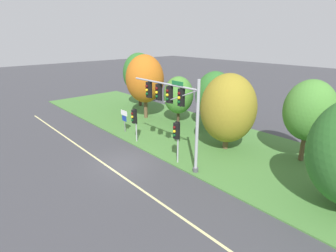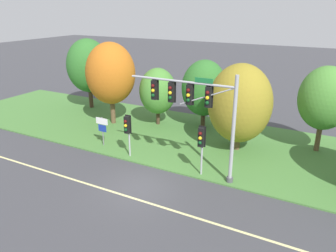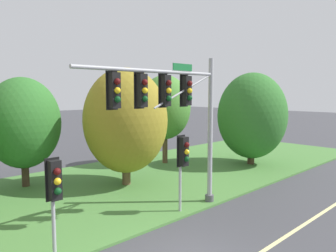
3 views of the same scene
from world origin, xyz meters
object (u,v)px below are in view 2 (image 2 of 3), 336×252
object	(u,v)px
tree_nearest_road	(88,66)
traffic_signal_mast	(196,105)
pedestrian_signal_near_kerb	(201,140)
tree_left_of_mast	(111,74)
tree_right_far	(325,98)
pedestrian_signal_further_along	(127,127)
tree_mid_verge	(204,88)
tree_behind_signpost	(158,91)
tree_tall_centre	(240,103)
route_sign_post	(102,127)

from	to	relation	value
tree_nearest_road	traffic_signal_mast	bearing A→B (deg)	-28.01
pedestrian_signal_near_kerb	tree_left_of_mast	world-z (taller)	tree_left_of_mast
tree_left_of_mast	tree_right_far	xyz separation A→B (m)	(16.96, 2.14, -0.55)
pedestrian_signal_further_along	tree_mid_verge	bearing A→B (deg)	75.33
tree_nearest_road	tree_behind_signpost	world-z (taller)	tree_nearest_road
pedestrian_signal_further_along	tree_left_of_mast	distance (m)	7.84
traffic_signal_mast	tree_tall_centre	bearing A→B (deg)	75.79
tree_nearest_road	tree_right_far	bearing A→B (deg)	-1.90
pedestrian_signal_near_kerb	route_sign_post	bearing A→B (deg)	173.89
traffic_signal_mast	tree_left_of_mast	xyz separation A→B (m)	(-10.40, 5.34, -0.01)
tree_behind_signpost	tree_mid_verge	distance (m)	4.05
pedestrian_signal_near_kerb	tree_right_far	bearing A→B (deg)	51.04
tree_left_of_mast	tree_right_far	world-z (taller)	tree_left_of_mast
traffic_signal_mast	route_sign_post	distance (m)	8.53
traffic_signal_mast	tree_nearest_road	world-z (taller)	tree_nearest_road
pedestrian_signal_near_kerb	tree_behind_signpost	bearing A→B (deg)	135.05
pedestrian_signal_near_kerb	tree_right_far	distance (m)	9.85
tree_right_far	tree_left_of_mast	bearing A→B (deg)	-172.82
tree_behind_signpost	tree_right_far	distance (m)	13.25
pedestrian_signal_near_kerb	tree_left_of_mast	xyz separation A→B (m)	(-10.84, 5.42, 2.13)
tree_mid_verge	tree_right_far	world-z (taller)	tree_right_far
pedestrian_signal_near_kerb	tree_left_of_mast	bearing A→B (deg)	153.43
tree_left_of_mast	tree_right_far	distance (m)	17.10
tree_left_of_mast	pedestrian_signal_further_along	bearing A→B (deg)	-44.87
tree_behind_signpost	tree_mid_verge	world-z (taller)	tree_mid_verge
route_sign_post	tree_tall_centre	world-z (taller)	tree_tall_centre
route_sign_post	tree_behind_signpost	bearing A→B (deg)	78.21
route_sign_post	tree_tall_centre	size ratio (longest dim) A/B	0.35
tree_tall_centre	traffic_signal_mast	bearing A→B (deg)	-104.21
tree_nearest_road	tree_left_of_mast	size ratio (longest dim) A/B	0.98
tree_tall_centre	tree_right_far	xyz separation A→B (m)	(5.30, 2.51, 0.45)
pedestrian_signal_near_kerb	tree_nearest_road	xyz separation A→B (m)	(-15.86, 8.29, 1.96)
pedestrian_signal_near_kerb	tree_mid_verge	xyz separation A→B (m)	(-3.33, 8.53, 1.03)
traffic_signal_mast	tree_right_far	world-z (taller)	traffic_signal_mast
traffic_signal_mast	pedestrian_signal_near_kerb	bearing A→B (deg)	-11.31
route_sign_post	tree_behind_signpost	world-z (taller)	tree_behind_signpost
traffic_signal_mast	tree_tall_centre	size ratio (longest dim) A/B	1.10
pedestrian_signal_further_along	tree_tall_centre	world-z (taller)	tree_tall_centre
tree_mid_verge	tree_tall_centre	xyz separation A→B (m)	(4.14, -3.47, 0.11)
route_sign_post	tree_behind_signpost	size ratio (longest dim) A/B	0.44
route_sign_post	tree_behind_signpost	distance (m)	6.50
tree_behind_signpost	tree_right_far	world-z (taller)	tree_right_far
traffic_signal_mast	tree_right_far	size ratio (longest dim) A/B	1.12
traffic_signal_mast	tree_behind_signpost	bearing A→B (deg)	133.56
tree_nearest_road	tree_tall_centre	bearing A→B (deg)	-10.99
tree_left_of_mast	tree_behind_signpost	bearing A→B (deg)	23.81
route_sign_post	tree_mid_verge	world-z (taller)	tree_mid_verge
tree_mid_verge	tree_tall_centre	world-z (taller)	tree_tall_centre
tree_nearest_road	tree_behind_signpost	size ratio (longest dim) A/B	1.39
tree_mid_verge	tree_left_of_mast	bearing A→B (deg)	-157.55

